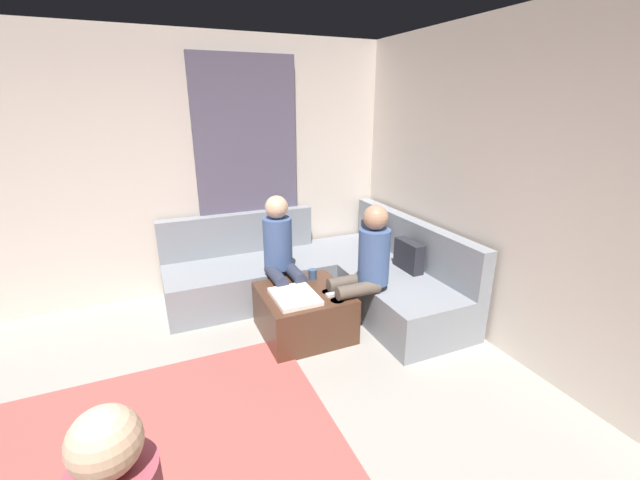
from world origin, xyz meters
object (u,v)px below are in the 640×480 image
object	(u,v)px
game_remote	(334,294)
person_on_couch_back	(364,266)
ottoman	(304,312)
coffee_mug	(313,274)
person_on_couch_side	(281,253)
sectional_couch	(324,275)

from	to	relation	value
game_remote	person_on_couch_back	distance (m)	0.36
ottoman	coffee_mug	world-z (taller)	coffee_mug
ottoman	game_remote	distance (m)	0.36
ottoman	person_on_couch_side	size ratio (longest dim) A/B	0.63
coffee_mug	sectional_couch	bearing A→B (deg)	140.26
person_on_couch_side	person_on_couch_back	bearing A→B (deg)	134.59
sectional_couch	game_remote	world-z (taller)	sectional_couch
sectional_couch	ottoman	distance (m)	0.71
person_on_couch_side	sectional_couch	bearing A→B (deg)	-164.19
sectional_couch	person_on_couch_side	distance (m)	0.66
person_on_couch_back	person_on_couch_side	xyz separation A→B (m)	(-0.58, -0.58, 0.00)
game_remote	person_on_couch_side	world-z (taller)	person_on_couch_side
sectional_couch	person_on_couch_back	xyz separation A→B (m)	(0.73, 0.06, 0.38)
sectional_couch	person_on_couch_side	xyz separation A→B (m)	(0.15, -0.52, 0.38)
game_remote	coffee_mug	bearing A→B (deg)	-174.29
coffee_mug	person_on_couch_side	xyz separation A→B (m)	(-0.18, -0.25, 0.19)
sectional_couch	coffee_mug	size ratio (longest dim) A/B	26.84
ottoman	person_on_couch_back	size ratio (longest dim) A/B	0.63
sectional_couch	person_on_couch_side	world-z (taller)	person_on_couch_side
sectional_couch	person_on_couch_side	size ratio (longest dim) A/B	2.12
person_on_couch_side	game_remote	bearing A→B (deg)	116.71
sectional_couch	ottoman	size ratio (longest dim) A/B	3.36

